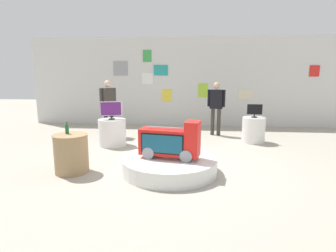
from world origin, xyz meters
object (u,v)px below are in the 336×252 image
(shopper_browsing_rear, at_px, (216,104))
(main_display_pedestal, at_px, (169,165))
(bottle_on_side_table, at_px, (67,129))
(tv_on_left_rear, at_px, (255,110))
(display_pedestal_left_rear, at_px, (253,130))
(side_table_round, at_px, (71,153))
(display_pedestal_center_rear, at_px, (112,132))
(tv_on_center_rear, at_px, (111,109))
(shopper_browsing_near_truck, at_px, (108,104))
(novelty_firetruck_tv, at_px, (171,143))

(shopper_browsing_rear, bearing_deg, main_display_pedestal, -107.72)
(main_display_pedestal, height_order, shopper_browsing_rear, shopper_browsing_rear)
(bottle_on_side_table, bearing_deg, tv_on_left_rear, 34.28)
(tv_on_left_rear, bearing_deg, bottle_on_side_table, -145.72)
(display_pedestal_left_rear, height_order, side_table_round, side_table_round)
(display_pedestal_left_rear, bearing_deg, display_pedestal_center_rear, -169.59)
(main_display_pedestal, xyz_separation_m, tv_on_center_rear, (-1.75, 2.01, 0.85))
(main_display_pedestal, bearing_deg, side_table_round, -174.87)
(side_table_round, relative_size, shopper_browsing_near_truck, 0.44)
(display_pedestal_left_rear, distance_m, bottle_on_side_table, 5.09)
(shopper_browsing_near_truck, bearing_deg, display_pedestal_center_rear, -68.70)
(main_display_pedestal, relative_size, tv_on_center_rear, 3.30)
(shopper_browsing_near_truck, bearing_deg, bottle_on_side_table, -86.97)
(display_pedestal_left_rear, height_order, shopper_browsing_rear, shopper_browsing_rear)
(main_display_pedestal, height_order, tv_on_center_rear, tv_on_center_rear)
(tv_on_center_rear, xyz_separation_m, shopper_browsing_near_truck, (-0.43, 1.11, 0.03))
(shopper_browsing_near_truck, bearing_deg, main_display_pedestal, -55.02)
(tv_on_left_rear, height_order, shopper_browsing_rear, shopper_browsing_rear)
(display_pedestal_left_rear, relative_size, side_table_round, 0.94)
(display_pedestal_left_rear, height_order, display_pedestal_center_rear, same)
(novelty_firetruck_tv, distance_m, tv_on_left_rear, 3.50)
(tv_on_center_rear, bearing_deg, side_table_round, -94.63)
(display_pedestal_center_rear, bearing_deg, novelty_firetruck_tv, -48.80)
(display_pedestal_left_rear, distance_m, tv_on_center_rear, 4.04)
(bottle_on_side_table, bearing_deg, shopper_browsing_rear, 49.72)
(display_pedestal_center_rear, distance_m, shopper_browsing_near_truck, 1.36)
(side_table_round, bearing_deg, tv_on_left_rear, 35.33)
(tv_on_left_rear, bearing_deg, tv_on_center_rear, -169.59)
(tv_on_left_rear, relative_size, bottle_on_side_table, 1.73)
(display_pedestal_left_rear, xyz_separation_m, shopper_browsing_rear, (-1.01, 0.89, 0.62))
(bottle_on_side_table, bearing_deg, shopper_browsing_near_truck, 93.03)
(main_display_pedestal, relative_size, shopper_browsing_near_truck, 1.08)
(shopper_browsing_near_truck, bearing_deg, side_table_round, -85.61)
(display_pedestal_left_rear, bearing_deg, shopper_browsing_near_truck, 174.94)
(novelty_firetruck_tv, bearing_deg, bottle_on_side_table, -177.00)
(display_pedestal_center_rear, bearing_deg, side_table_round, -94.66)
(bottle_on_side_table, height_order, shopper_browsing_rear, shopper_browsing_rear)
(display_pedestal_center_rear, distance_m, bottle_on_side_table, 2.21)
(side_table_round, distance_m, shopper_browsing_near_truck, 3.37)
(display_pedestal_center_rear, height_order, side_table_round, side_table_round)
(display_pedestal_center_rear, xyz_separation_m, shopper_browsing_near_truck, (-0.43, 1.11, 0.66))
(main_display_pedestal, xyz_separation_m, display_pedestal_left_rear, (2.17, 2.74, 0.21))
(tv_on_center_rear, relative_size, side_table_round, 0.74)
(tv_on_left_rear, bearing_deg, display_pedestal_left_rear, 94.17)
(main_display_pedestal, xyz_separation_m, side_table_round, (-1.93, -0.17, 0.24))
(display_pedestal_center_rear, xyz_separation_m, shopper_browsing_rear, (2.91, 1.61, 0.62))
(tv_on_left_rear, height_order, tv_on_center_rear, tv_on_center_rear)
(tv_on_center_rear, height_order, side_table_round, tv_on_center_rear)
(display_pedestal_left_rear, xyz_separation_m, bottle_on_side_table, (-4.18, -2.85, 0.50))
(novelty_firetruck_tv, distance_m, shopper_browsing_near_truck, 3.85)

